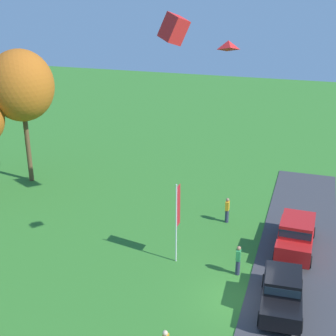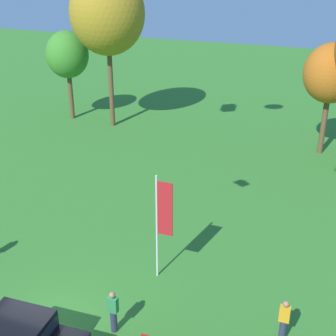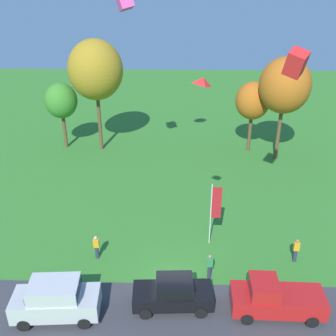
# 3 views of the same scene
# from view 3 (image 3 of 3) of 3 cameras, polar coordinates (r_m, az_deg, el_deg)

# --- Properties ---
(ground_plane) EXTENTS (120.00, 120.00, 0.00)m
(ground_plane) POSITION_cam_3_polar(r_m,az_deg,el_deg) (24.69, 0.85, -16.56)
(ground_plane) COLOR #337528
(pavement_strip) EXTENTS (36.00, 4.40, 0.06)m
(pavement_strip) POSITION_cam_3_polar(r_m,az_deg,el_deg) (23.10, 0.75, -20.19)
(pavement_strip) COLOR #38383D
(pavement_strip) RESTS_ON ground
(car_suv_near_entrance) EXTENTS (4.73, 2.31, 2.28)m
(car_suv_near_entrance) POSITION_cam_3_polar(r_m,az_deg,el_deg) (22.82, -16.00, -17.74)
(car_suv_near_entrance) COLOR #B7B7BC
(car_suv_near_entrance) RESTS_ON ground
(car_sedan_by_flagpole) EXTENTS (4.49, 2.15, 1.84)m
(car_sedan_by_flagpole) POSITION_cam_3_polar(r_m,az_deg,el_deg) (22.70, 0.78, -17.61)
(car_sedan_by_flagpole) COLOR black
(car_sedan_by_flagpole) RESTS_ON ground
(car_pickup_mid_row) EXTENTS (5.04, 2.13, 2.14)m
(car_pickup_mid_row) POSITION_cam_3_polar(r_m,az_deg,el_deg) (23.07, 15.12, -17.68)
(car_pickup_mid_row) COLOR red
(car_pickup_mid_row) RESTS_ON ground
(person_on_lawn) EXTENTS (0.36, 0.24, 1.71)m
(person_on_lawn) POSITION_cam_3_polar(r_m,az_deg,el_deg) (26.45, -10.34, -11.21)
(person_on_lawn) COLOR #2D334C
(person_on_lawn) RESTS_ON ground
(person_beside_suv) EXTENTS (0.36, 0.24, 1.71)m
(person_beside_suv) POSITION_cam_3_polar(r_m,az_deg,el_deg) (27.06, 18.07, -11.27)
(person_beside_suv) COLOR #2D334C
(person_beside_suv) RESTS_ON ground
(person_watching_sky) EXTENTS (0.36, 0.24, 1.71)m
(person_watching_sky) POSITION_cam_3_polar(r_m,az_deg,el_deg) (24.71, 6.06, -13.97)
(person_watching_sky) COLOR #2D334C
(person_watching_sky) RESTS_ON ground
(tree_lone_near) EXTENTS (3.31, 3.31, 7.00)m
(tree_lone_near) POSITION_cam_3_polar(r_m,az_deg,el_deg) (42.41, -15.25, 9.37)
(tree_lone_near) COLOR brown
(tree_lone_near) RESTS_ON ground
(tree_far_left) EXTENTS (5.40, 5.40, 11.40)m
(tree_far_left) POSITION_cam_3_polar(r_m,az_deg,el_deg) (40.29, -10.48, 13.80)
(tree_far_left) COLOR brown
(tree_far_left) RESTS_ON ground
(tree_left_of_center) EXTENTS (3.48, 3.48, 7.34)m
(tree_left_of_center) POSITION_cam_3_polar(r_m,az_deg,el_deg) (40.96, 12.20, 9.49)
(tree_left_of_center) COLOR brown
(tree_left_of_center) RESTS_ON ground
(tree_right_of_center) EXTENTS (4.81, 4.81, 10.16)m
(tree_right_of_center) POSITION_cam_3_polar(r_m,az_deg,el_deg) (38.99, 16.59, 11.38)
(tree_right_of_center) COLOR brown
(tree_right_of_center) RESTS_ON ground
(flag_banner) EXTENTS (0.71, 0.08, 4.65)m
(flag_banner) POSITION_cam_3_polar(r_m,az_deg,el_deg) (26.36, 6.78, -5.60)
(flag_banner) COLOR silver
(flag_banner) RESTS_ON ground
(kite_box_low_drifter) EXTENTS (1.56, 1.89, 1.94)m
(kite_box_low_drifter) POSITION_cam_3_polar(r_m,az_deg,el_deg) (25.38, 18.08, 14.29)
(kite_box_low_drifter) COLOR red
(kite_diamond_near_flag) EXTENTS (1.10, 0.98, 0.58)m
(kite_diamond_near_flag) POSITION_cam_3_polar(r_m,az_deg,el_deg) (20.35, 5.17, 12.43)
(kite_diamond_near_flag) COLOR red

